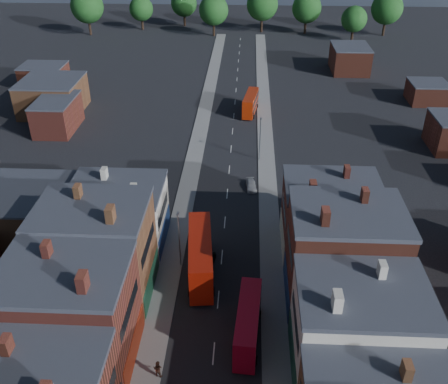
# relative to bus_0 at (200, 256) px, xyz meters

# --- Properties ---
(pavement_west) EXTENTS (3.00, 200.00, 0.12)m
(pavement_west) POSITION_rel_bus_0_xyz_m (-4.04, 21.43, -2.79)
(pavement_west) COLOR gray
(pavement_west) RESTS_ON ground
(pavement_east) EXTENTS (3.00, 200.00, 0.12)m
(pavement_east) POSITION_rel_bus_0_xyz_m (8.96, 21.43, -2.79)
(pavement_east) COLOR gray
(pavement_east) RESTS_ON ground
(lamp_post_2) EXTENTS (0.25, 0.70, 8.12)m
(lamp_post_2) POSITION_rel_bus_0_xyz_m (-2.74, 1.43, 1.86)
(lamp_post_2) COLOR slate
(lamp_post_2) RESTS_ON ground
(lamp_post_3) EXTENTS (0.25, 0.70, 8.12)m
(lamp_post_3) POSITION_rel_bus_0_xyz_m (7.66, 31.43, 1.86)
(lamp_post_3) COLOR slate
(lamp_post_3) RESTS_ON ground
(bus_0) EXTENTS (4.04, 12.44, 5.27)m
(bus_0) POSITION_rel_bus_0_xyz_m (0.00, 0.00, 0.00)
(bus_0) COLOR red
(bus_0) RESTS_ON ground
(bus_1) EXTENTS (3.04, 10.05, 4.28)m
(bus_1) POSITION_rel_bus_0_xyz_m (5.96, -10.34, -0.54)
(bus_1) COLOR #AA091E
(bus_1) RESTS_ON ground
(bus_2) EXTENTS (3.53, 9.91, 4.19)m
(bus_2) POSITION_rel_bus_0_xyz_m (5.96, 53.32, -0.59)
(bus_2) COLOR #9D2006
(bus_2) RESTS_ON ground
(car_2) EXTENTS (2.09, 3.99, 1.07)m
(car_2) POSITION_rel_bus_0_xyz_m (0.70, 1.89, -2.31)
(car_2) COLOR black
(car_2) RESTS_ON ground
(car_3) EXTENTS (1.91, 3.88, 1.08)m
(car_3) POSITION_rel_bus_0_xyz_m (6.25, 21.33, -2.30)
(car_3) COLOR silver
(car_3) RESTS_ON ground
(ped_1) EXTENTS (1.04, 0.74, 1.92)m
(ped_1) POSITION_rel_bus_0_xyz_m (-2.84, -15.64, -1.77)
(ped_1) COLOR #3C2118
(ped_1) RESTS_ON pavement_west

